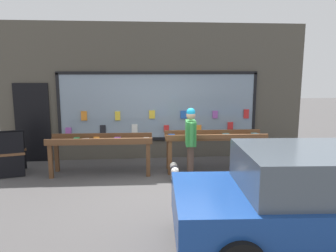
% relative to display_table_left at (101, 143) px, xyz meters
% --- Properties ---
extents(ground_plane, '(40.00, 40.00, 0.00)m').
position_rel_display_table_left_xyz_m(ground_plane, '(1.36, -1.02, -0.74)').
color(ground_plane, '#474444').
extents(shopfront_facade, '(8.25, 0.29, 3.68)m').
position_rel_display_table_left_xyz_m(shopfront_facade, '(1.33, 1.37, 1.07)').
color(shopfront_facade, '#4C473D').
rests_on(shopfront_facade, ground_plane).
extents(display_table_left, '(2.43, 0.75, 0.92)m').
position_rel_display_table_left_xyz_m(display_table_left, '(0.00, 0.00, 0.00)').
color(display_table_left, brown).
rests_on(display_table_left, ground_plane).
extents(display_table_right, '(2.43, 0.71, 0.96)m').
position_rel_display_table_left_xyz_m(display_table_right, '(2.72, 0.00, 0.03)').
color(display_table_right, brown).
rests_on(display_table_right, ground_plane).
extents(person_browsing, '(0.26, 0.64, 1.61)m').
position_rel_display_table_left_xyz_m(person_browsing, '(2.05, -0.50, 0.20)').
color(person_browsing, '#4C382D').
rests_on(person_browsing, ground_plane).
extents(small_dog, '(0.20, 0.56, 0.37)m').
position_rel_display_table_left_xyz_m(small_dog, '(1.67, -0.63, -0.49)').
color(small_dog, white).
rests_on(small_dog, ground_plane).
extents(sandwich_board_sign, '(0.72, 0.81, 1.02)m').
position_rel_display_table_left_xyz_m(sandwich_board_sign, '(-2.10, 0.19, -0.22)').
color(sandwich_board_sign, black).
rests_on(sandwich_board_sign, ground_plane).
extents(parked_car, '(4.20, 2.05, 1.41)m').
position_rel_display_table_left_xyz_m(parked_car, '(3.40, -3.60, 0.00)').
color(parked_car, navy).
rests_on(parked_car, ground_plane).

